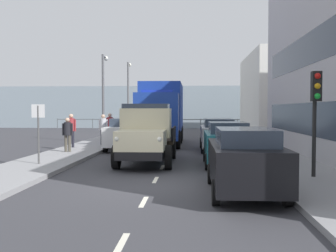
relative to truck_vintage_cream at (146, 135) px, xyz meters
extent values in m
plane|color=#38383D|center=(-0.70, -7.01, -1.18)|extent=(80.00, 80.00, 0.00)
cube|color=gray|center=(-5.47, -7.01, -1.10)|extent=(2.64, 42.78, 0.15)
cube|color=gray|center=(4.08, -7.01, -1.10)|extent=(2.64, 42.78, 0.15)
cube|color=silver|center=(-0.70, 9.42, -1.17)|extent=(0.12, 1.10, 0.01)
cube|color=silver|center=(-0.70, 6.46, -1.17)|extent=(0.12, 1.10, 0.01)
cube|color=silver|center=(-0.70, 3.48, -1.17)|extent=(0.12, 1.10, 0.01)
cube|color=silver|center=(-0.70, 0.78, -1.17)|extent=(0.12, 1.10, 0.01)
cube|color=silver|center=(-0.70, -1.54, -1.17)|extent=(0.12, 1.10, 0.01)
cube|color=silver|center=(-0.70, -4.51, -1.17)|extent=(0.12, 1.10, 0.01)
cube|color=silver|center=(-0.70, -6.94, -1.17)|extent=(0.12, 1.10, 0.01)
cube|color=silver|center=(-0.70, -9.78, -1.17)|extent=(0.12, 1.10, 0.01)
cube|color=silver|center=(-0.70, -12.03, -1.17)|extent=(0.12, 1.10, 0.01)
cube|color=silver|center=(-0.70, -14.86, -1.17)|extent=(0.12, 1.10, 0.01)
cube|color=silver|center=(-0.70, -17.69, -1.17)|extent=(0.12, 1.10, 0.01)
cube|color=silver|center=(-0.70, -20.63, -1.17)|extent=(0.12, 1.10, 0.01)
cube|color=silver|center=(-0.70, -23.35, -1.17)|extent=(0.12, 1.10, 0.01)
cube|color=silver|center=(-0.70, -26.29, -1.17)|extent=(0.12, 1.10, 0.01)
cube|color=#2D3847|center=(-6.82, -0.61, 0.62)|extent=(0.08, 17.59, 1.40)
cube|color=#2D3847|center=(-6.82, -0.61, 3.62)|extent=(0.08, 17.59, 1.40)
cube|color=silver|center=(-10.86, -20.27, 2.37)|extent=(8.15, 12.04, 7.09)
cube|color=#84939E|center=(-0.70, -31.39, 1.32)|extent=(80.00, 0.80, 5.00)
cylinder|color=#4C5156|center=(-14.70, -27.79, -0.58)|extent=(0.08, 0.08, 1.20)
cylinder|color=#4C5156|center=(-12.70, -27.79, -0.58)|extent=(0.08, 0.08, 1.20)
cylinder|color=#4C5156|center=(-10.70, -27.79, -0.58)|extent=(0.08, 0.08, 1.20)
cylinder|color=#4C5156|center=(-8.70, -27.79, -0.58)|extent=(0.08, 0.08, 1.20)
cylinder|color=#4C5156|center=(-6.70, -27.79, -0.58)|extent=(0.08, 0.08, 1.20)
cylinder|color=#4C5156|center=(-4.70, -27.79, -0.58)|extent=(0.08, 0.08, 1.20)
cylinder|color=#4C5156|center=(-2.70, -27.79, -0.58)|extent=(0.08, 0.08, 1.20)
cylinder|color=#4C5156|center=(-0.70, -27.79, -0.58)|extent=(0.08, 0.08, 1.20)
cylinder|color=#4C5156|center=(1.30, -27.79, -0.58)|extent=(0.08, 0.08, 1.20)
cylinder|color=#4C5156|center=(3.30, -27.79, -0.58)|extent=(0.08, 0.08, 1.20)
cylinder|color=#4C5156|center=(5.30, -27.79, -0.58)|extent=(0.08, 0.08, 1.20)
cylinder|color=#4C5156|center=(7.30, -27.79, -0.58)|extent=(0.08, 0.08, 1.20)
cylinder|color=#4C5156|center=(9.30, -27.79, -0.58)|extent=(0.08, 0.08, 1.20)
cylinder|color=#4C5156|center=(11.30, -27.79, -0.58)|extent=(0.08, 0.08, 1.20)
cylinder|color=#4C5156|center=(13.30, -27.79, -0.58)|extent=(0.08, 0.08, 1.20)
cube|color=#4C5156|center=(-0.70, -27.79, -0.06)|extent=(28.00, 0.08, 0.08)
cube|color=black|center=(0.00, -0.38, -0.58)|extent=(1.64, 5.60, 0.30)
cube|color=beige|center=(0.00, 1.47, -0.08)|extent=(1.72, 1.90, 0.70)
cube|color=silver|center=(0.00, 2.36, -0.11)|extent=(1.16, 0.08, 0.56)
sphere|color=white|center=(-0.74, 2.36, 0.02)|extent=(0.20, 0.20, 0.20)
sphere|color=white|center=(0.73, 2.36, 0.02)|extent=(0.20, 0.20, 0.20)
cube|color=beige|center=(0.00, -0.04, 0.50)|extent=(1.93, 1.34, 1.15)
cube|color=#2D3847|center=(0.00, -0.04, 0.97)|extent=(1.78, 1.23, 0.56)
cube|color=#2D2319|center=(0.00, -1.72, -0.35)|extent=(2.10, 2.80, 0.16)
cube|color=black|center=(-1.01, -1.72, -0.03)|extent=(0.08, 2.80, 0.56)
cube|color=black|center=(1.01, -1.72, -0.03)|extent=(0.08, 2.80, 0.56)
cylinder|color=black|center=(-0.97, 1.30, -0.73)|extent=(0.24, 0.90, 0.90)
cylinder|color=black|center=(0.97, 1.30, -0.73)|extent=(0.24, 0.90, 0.90)
cylinder|color=black|center=(-0.97, -1.92, -0.73)|extent=(0.24, 0.90, 0.90)
cylinder|color=black|center=(0.97, -1.92, -0.73)|extent=(0.24, 0.90, 0.90)
cube|color=#193899|center=(0.13, -6.29, 0.64)|extent=(2.40, 2.21, 2.60)
cube|color=#2D3847|center=(0.13, -6.29, 1.21)|extent=(2.20, 2.04, 0.80)
cube|color=#1933B2|center=(0.13, -6.29, 2.04)|extent=(1.75, 0.20, 0.16)
cube|color=#193899|center=(0.13, -10.29, 1.19)|extent=(2.50, 5.95, 3.00)
cube|color=black|center=(0.13, -9.35, -0.48)|extent=(2.00, 8.07, 0.36)
cylinder|color=black|center=(-1.02, -6.38, -0.66)|extent=(0.28, 1.04, 1.04)
cylinder|color=black|center=(1.28, -6.38, -0.66)|extent=(0.28, 1.04, 1.04)
cylinder|color=black|center=(-1.02, -9.99, -0.66)|extent=(0.28, 1.04, 1.04)
cylinder|color=black|center=(1.28, -9.99, -0.66)|extent=(0.28, 1.04, 1.04)
cylinder|color=black|center=(-1.02, -12.11, -0.66)|extent=(0.28, 1.04, 1.04)
cylinder|color=black|center=(1.28, -12.11, -0.66)|extent=(0.28, 1.04, 1.04)
cube|color=black|center=(-3.20, 5.35, -0.38)|extent=(1.70, 4.29, 1.00)
cube|color=#2D3847|center=(-3.20, 5.55, 0.33)|extent=(1.39, 2.36, 0.42)
cylinder|color=black|center=(-2.39, 4.02, -0.88)|extent=(0.18, 0.60, 0.60)
cylinder|color=black|center=(-4.01, 4.02, -0.88)|extent=(0.18, 0.60, 0.60)
cylinder|color=black|center=(-2.39, 6.68, -0.88)|extent=(0.18, 0.60, 0.60)
cylinder|color=black|center=(-4.01, 6.68, -0.88)|extent=(0.18, 0.60, 0.60)
cube|color=#1E6670|center=(-3.20, 0.15, -0.38)|extent=(1.70, 3.85, 1.00)
cube|color=#2D3847|center=(-3.20, 0.35, 0.33)|extent=(1.39, 2.12, 0.42)
cylinder|color=black|center=(-2.39, -1.05, -0.88)|extent=(0.18, 0.60, 0.60)
cylinder|color=black|center=(-4.01, -1.05, -0.88)|extent=(0.18, 0.60, 0.60)
cylinder|color=black|center=(-2.39, 1.34, -0.88)|extent=(0.18, 0.60, 0.60)
cylinder|color=black|center=(-4.01, 1.34, -0.88)|extent=(0.18, 0.60, 0.60)
cube|color=#B7BABF|center=(-3.20, -5.52, -0.38)|extent=(1.79, 4.58, 1.00)
cube|color=#2D3847|center=(-3.20, -5.32, 0.33)|extent=(1.46, 2.52, 0.42)
cylinder|color=black|center=(-2.35, -6.94, -0.88)|extent=(0.18, 0.60, 0.60)
cylinder|color=black|center=(-4.05, -6.94, -0.88)|extent=(0.18, 0.60, 0.60)
cylinder|color=black|center=(-2.35, -4.10, -0.88)|extent=(0.18, 0.60, 0.60)
cylinder|color=black|center=(-4.05, -4.10, -0.88)|extent=(0.18, 0.60, 0.60)
cube|color=white|center=(1.81, -5.59, -0.38)|extent=(1.70, 4.08, 1.00)
cube|color=#2D3847|center=(1.81, -5.79, 0.33)|extent=(1.40, 2.24, 0.42)
cylinder|color=black|center=(1.00, -4.33, -0.88)|extent=(0.18, 0.60, 0.60)
cylinder|color=black|center=(2.62, -4.33, -0.88)|extent=(0.18, 0.60, 0.60)
cylinder|color=black|center=(1.00, -6.86, -0.88)|extent=(0.18, 0.60, 0.60)
cylinder|color=black|center=(2.62, -6.86, -0.88)|extent=(0.18, 0.60, 0.60)
cube|color=maroon|center=(1.81, -11.93, -0.38)|extent=(1.78, 4.58, 1.00)
cube|color=#2D3847|center=(1.81, -12.13, 0.33)|extent=(1.46, 2.52, 0.42)
cylinder|color=black|center=(0.96, -10.51, -0.88)|extent=(0.18, 0.60, 0.60)
cylinder|color=black|center=(2.66, -10.51, -0.88)|extent=(0.18, 0.60, 0.60)
cylinder|color=black|center=(0.96, -13.34, -0.88)|extent=(0.18, 0.60, 0.60)
cylinder|color=black|center=(2.66, -13.34, -0.88)|extent=(0.18, 0.60, 0.60)
cube|color=slate|center=(1.81, -17.80, -0.38)|extent=(1.82, 4.57, 1.00)
cube|color=#2D3847|center=(1.81, -18.00, 0.33)|extent=(1.50, 2.51, 0.42)
cylinder|color=black|center=(0.94, -16.38, -0.88)|extent=(0.18, 0.60, 0.60)
cylinder|color=black|center=(2.68, -16.38, -0.88)|extent=(0.18, 0.60, 0.60)
cylinder|color=black|center=(0.94, -19.21, -0.88)|extent=(0.18, 0.60, 0.60)
cylinder|color=black|center=(2.68, -19.21, -0.88)|extent=(0.18, 0.60, 0.60)
cylinder|color=#4C473D|center=(4.14, -3.15, -0.63)|extent=(0.14, 0.14, 0.80)
cylinder|color=#4C473D|center=(4.32, -3.15, -0.63)|extent=(0.14, 0.14, 0.80)
cylinder|color=black|center=(4.23, -3.15, 0.09)|extent=(0.34, 0.34, 0.64)
cylinder|color=black|center=(4.01, -3.15, 0.06)|extent=(0.09, 0.09, 0.59)
cylinder|color=black|center=(4.45, -3.15, 0.06)|extent=(0.09, 0.09, 0.59)
sphere|color=tan|center=(4.23, -3.15, 0.52)|extent=(0.22, 0.22, 0.22)
cylinder|color=black|center=(4.66, -5.40, -0.59)|extent=(0.14, 0.14, 0.88)
cylinder|color=black|center=(4.84, -5.40, -0.59)|extent=(0.14, 0.14, 0.88)
cylinder|color=maroon|center=(4.75, -5.40, 0.21)|extent=(0.34, 0.34, 0.70)
cylinder|color=maroon|center=(4.53, -5.40, 0.17)|extent=(0.09, 0.09, 0.64)
cylinder|color=maroon|center=(4.97, -5.40, 0.17)|extent=(0.09, 0.09, 0.64)
sphere|color=tan|center=(4.75, -5.40, 0.68)|extent=(0.24, 0.24, 0.24)
cylinder|color=black|center=(3.24, -6.90, -0.60)|extent=(0.14, 0.14, 0.86)
cylinder|color=black|center=(3.42, -6.90, -0.60)|extent=(0.14, 0.14, 0.86)
cylinder|color=silver|center=(3.33, -6.90, 0.18)|extent=(0.34, 0.34, 0.68)
cylinder|color=silver|center=(3.11, -6.90, 0.14)|extent=(0.09, 0.09, 0.63)
cylinder|color=silver|center=(3.55, -6.90, 0.14)|extent=(0.09, 0.09, 0.63)
sphere|color=tan|center=(3.33, -6.90, 0.64)|extent=(0.23, 0.23, 0.23)
cylinder|color=#383342|center=(3.33, -9.22, -0.59)|extent=(0.14, 0.14, 0.88)
cylinder|color=#383342|center=(3.51, -9.22, -0.59)|extent=(0.14, 0.14, 0.88)
cylinder|color=maroon|center=(3.42, -9.22, 0.20)|extent=(0.34, 0.34, 0.70)
cylinder|color=maroon|center=(3.20, -9.22, 0.17)|extent=(0.09, 0.09, 0.64)
cylinder|color=maroon|center=(3.64, -9.22, 0.17)|extent=(0.09, 0.09, 0.64)
sphere|color=tan|center=(3.42, -9.22, 0.67)|extent=(0.24, 0.24, 0.24)
cylinder|color=black|center=(-5.55, 3.43, 0.57)|extent=(0.12, 0.12, 3.20)
cube|color=black|center=(-5.55, 3.57, 1.72)|extent=(0.28, 0.24, 0.90)
sphere|color=red|center=(-5.55, 3.69, 2.02)|extent=(0.18, 0.18, 0.18)
sphere|color=orange|center=(-5.55, 3.69, 1.72)|extent=(0.18, 0.18, 0.18)
sphere|color=green|center=(-5.55, 3.69, 1.42)|extent=(0.18, 0.18, 0.18)
cylinder|color=#59595B|center=(4.09, -10.27, 1.82)|extent=(0.16, 0.16, 5.70)
cylinder|color=#59595B|center=(4.09, -10.72, 4.57)|extent=(0.10, 0.90, 0.10)
sphere|color=silver|center=(4.09, -11.17, 4.52)|extent=(0.32, 0.32, 0.32)
cylinder|color=#59595B|center=(4.00, -19.92, 2.14)|extent=(0.16, 0.16, 6.34)
cylinder|color=#59595B|center=(4.00, -20.37, 5.21)|extent=(0.10, 0.90, 0.10)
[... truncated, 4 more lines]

